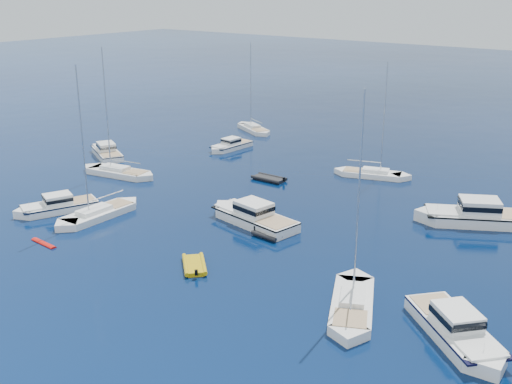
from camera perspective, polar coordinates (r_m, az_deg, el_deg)
ground at (r=41.01m, az=-9.01°, el=-14.59°), size 400.00×400.00×0.00m
motor_cruiser_right at (r=44.20m, az=17.79°, el=-12.68°), size 9.89×9.19×2.72m
motor_cruiser_left at (r=66.98m, az=-17.68°, el=-1.70°), size 5.93×9.26×2.34m
motor_cruiser_centre at (r=60.82m, az=-0.34°, el=-2.85°), size 11.33×5.13×2.87m
motor_cruiser_far_l at (r=86.48m, az=-13.47°, el=3.22°), size 9.32×6.64×2.38m
motor_cruiser_distant at (r=64.37m, az=19.33°, el=-2.71°), size 12.47×9.17×3.20m
motor_cruiser_horizon at (r=87.62m, az=-2.35°, el=3.93°), size 2.88×7.86×2.03m
sailboat_fore at (r=64.24m, az=-14.19°, el=-2.24°), size 2.91×10.75×15.76m
sailboat_mid_r at (r=46.18m, az=8.75°, el=-10.49°), size 7.39×11.24×16.29m
sailboat_mid_l at (r=77.54m, az=-12.44°, el=1.52°), size 11.07×4.66×15.79m
sailboat_centre at (r=76.39m, az=10.54°, el=1.38°), size 9.99×5.41×14.25m
sailboat_far_l at (r=98.36m, az=-0.23°, el=5.59°), size 9.64×6.57×14.05m
tender_yellow at (r=51.97m, az=-5.64°, el=-6.86°), size 4.45×4.37×0.95m
tender_grey_near at (r=57.56m, az=1.06°, el=-4.14°), size 3.10×1.92×0.95m
tender_grey_far at (r=73.80m, az=1.19°, el=1.09°), size 4.26×2.31×0.95m
kayak_orange at (r=59.26m, az=-18.79°, el=-4.50°), size 3.26×0.74×0.30m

